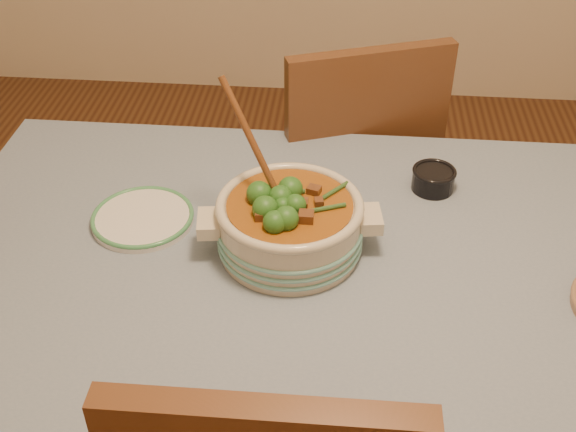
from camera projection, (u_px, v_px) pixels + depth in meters
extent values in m
cube|color=brown|center=(312.00, 274.00, 1.55)|extent=(1.60, 1.00, 0.05)
cube|color=gray|center=(312.00, 264.00, 1.53)|extent=(1.68, 1.08, 0.01)
cylinder|color=brown|center=(77.00, 257.00, 2.17)|extent=(0.07, 0.07, 0.70)
cylinder|color=brown|center=(572.00, 286.00, 2.07)|extent=(0.07, 0.07, 0.70)
cylinder|color=beige|center=(290.00, 228.00, 1.53)|extent=(0.34, 0.34, 0.12)
torus|color=beige|center=(290.00, 205.00, 1.50)|extent=(0.31, 0.31, 0.02)
cube|color=beige|center=(370.00, 219.00, 1.53)|extent=(0.06, 0.09, 0.03)
cube|color=beige|center=(209.00, 223.00, 1.52)|extent=(0.06, 0.09, 0.03)
cylinder|color=#985716|center=(290.00, 208.00, 1.50)|extent=(0.26, 0.26, 0.02)
cylinder|color=silver|center=(143.00, 219.00, 1.64)|extent=(0.25, 0.25, 0.02)
torus|color=#429159|center=(143.00, 216.00, 1.64)|extent=(0.23, 0.23, 0.01)
cylinder|color=black|center=(433.00, 180.00, 1.73)|extent=(0.13, 0.13, 0.05)
torus|color=black|center=(435.00, 171.00, 1.72)|extent=(0.11, 0.11, 0.01)
cylinder|color=black|center=(434.00, 175.00, 1.73)|extent=(0.09, 0.09, 0.01)
cube|color=#5C2F1C|center=(339.00, 167.00, 2.30)|extent=(0.59, 0.59, 0.04)
cube|color=#5C2F1C|center=(367.00, 133.00, 1.99)|extent=(0.45, 0.20, 0.49)
cylinder|color=#5C2F1C|center=(370.00, 187.00, 2.64)|extent=(0.04, 0.04, 0.49)
cylinder|color=#5C2F1C|center=(266.00, 203.00, 2.56)|extent=(0.04, 0.04, 0.49)
cylinder|color=#5C2F1C|center=(413.00, 254.00, 2.34)|extent=(0.04, 0.04, 0.49)
cylinder|color=#5C2F1C|center=(296.00, 275.00, 2.26)|extent=(0.04, 0.04, 0.49)
cylinder|color=#5C2F1C|center=(0.00, 361.00, 1.99)|extent=(0.04, 0.04, 0.48)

